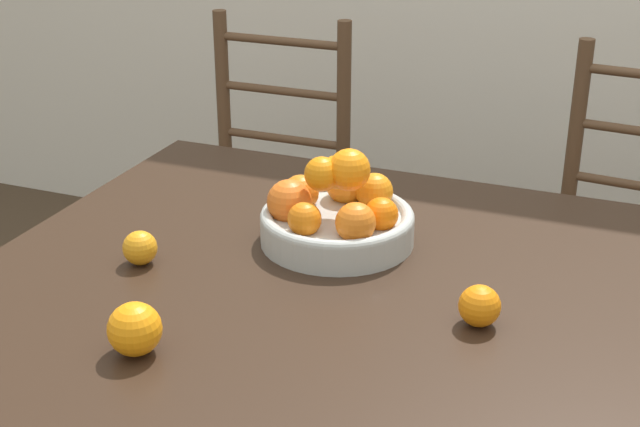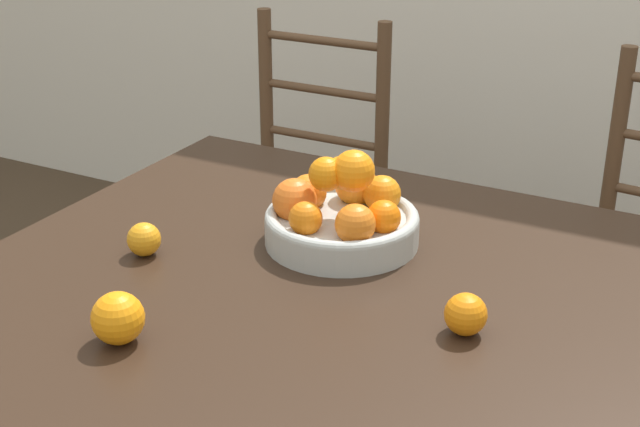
# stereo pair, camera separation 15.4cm
# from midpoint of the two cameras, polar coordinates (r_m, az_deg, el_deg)

# --- Properties ---
(dining_table) EXTENTS (1.40, 1.09, 0.74)m
(dining_table) POSITION_cam_midpoint_polar(r_m,az_deg,el_deg) (1.52, 6.29, -8.35)
(dining_table) COLOR black
(dining_table) RESTS_ON ground_plane
(fruit_bowl) EXTENTS (0.28, 0.28, 0.18)m
(fruit_bowl) POSITION_cam_midpoint_polar(r_m,az_deg,el_deg) (1.63, 4.06, -0.09)
(fruit_bowl) COLOR #B2B7B2
(fruit_bowl) RESTS_ON dining_table
(orange_loose_0) EXTENTS (0.06, 0.06, 0.06)m
(orange_loose_0) POSITION_cam_midpoint_polar(r_m,az_deg,el_deg) (1.60, -8.53, -1.71)
(orange_loose_0) COLOR orange
(orange_loose_0) RESTS_ON dining_table
(orange_loose_1) EXTENTS (0.08, 0.08, 0.08)m
(orange_loose_1) POSITION_cam_midpoint_polar(r_m,az_deg,el_deg) (1.34, -9.62, -6.71)
(orange_loose_1) COLOR orange
(orange_loose_1) RESTS_ON dining_table
(orange_loose_2) EXTENTS (0.07, 0.07, 0.07)m
(orange_loose_2) POSITION_cam_midpoint_polar(r_m,az_deg,el_deg) (1.38, 12.50, -6.41)
(orange_loose_2) COLOR orange
(orange_loose_2) RESTS_ON dining_table
(chair_left) EXTENTS (0.42, 0.40, 0.96)m
(chair_left) POSITION_cam_midpoint_polar(r_m,az_deg,el_deg) (2.56, 0.44, 0.99)
(chair_left) COLOR #513823
(chair_left) RESTS_ON ground_plane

